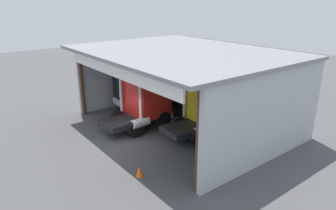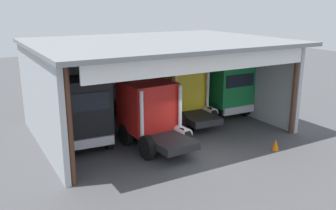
{
  "view_description": "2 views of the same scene",
  "coord_description": "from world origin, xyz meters",
  "px_view_note": "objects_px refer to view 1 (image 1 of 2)",
  "views": [
    {
      "loc": [
        14.39,
        -7.91,
        8.01
      ],
      "look_at": [
        0.0,
        3.25,
        1.7
      ],
      "focal_mm": 32.68,
      "sensor_mm": 36.0,
      "label": 1
    },
    {
      "loc": [
        -9.36,
        -13.22,
        6.95
      ],
      "look_at": [
        0.0,
        3.25,
        1.7
      ],
      "focal_mm": 39.3,
      "sensor_mm": 36.0,
      "label": 2
    }
  ],
  "objects_px": {
    "truck_black_left_bay": "(137,86)",
    "truck_red_center_left_bay": "(144,102)",
    "truck_yellow_center_bay": "(207,107)",
    "tool_cart": "(208,106)",
    "oil_drum": "(183,93)",
    "traffic_cone": "(139,171)",
    "truck_green_yard_outside": "(248,122)"
  },
  "relations": [
    {
      "from": "truck_black_left_bay",
      "to": "traffic_cone",
      "type": "relative_size",
      "value": 9.26
    },
    {
      "from": "truck_yellow_center_bay",
      "to": "traffic_cone",
      "type": "bearing_deg",
      "value": -71.84
    },
    {
      "from": "truck_red_center_left_bay",
      "to": "tool_cart",
      "type": "relative_size",
      "value": 4.61
    },
    {
      "from": "truck_green_yard_outside",
      "to": "tool_cart",
      "type": "height_order",
      "value": "truck_green_yard_outside"
    },
    {
      "from": "oil_drum",
      "to": "tool_cart",
      "type": "distance_m",
      "value": 3.8
    },
    {
      "from": "truck_red_center_left_bay",
      "to": "oil_drum",
      "type": "bearing_deg",
      "value": 113.73
    },
    {
      "from": "truck_black_left_bay",
      "to": "truck_yellow_center_bay",
      "type": "relative_size",
      "value": 1.17
    },
    {
      "from": "truck_yellow_center_bay",
      "to": "tool_cart",
      "type": "xyz_separation_m",
      "value": [
        -2.73,
        2.89,
        -1.33
      ]
    },
    {
      "from": "truck_green_yard_outside",
      "to": "truck_yellow_center_bay",
      "type": "bearing_deg",
      "value": 2.92
    },
    {
      "from": "truck_yellow_center_bay",
      "to": "truck_black_left_bay",
      "type": "bearing_deg",
      "value": -168.96
    },
    {
      "from": "truck_green_yard_outside",
      "to": "truck_red_center_left_bay",
      "type": "bearing_deg",
      "value": 21.91
    },
    {
      "from": "truck_red_center_left_bay",
      "to": "truck_green_yard_outside",
      "type": "bearing_deg",
      "value": 16.81
    },
    {
      "from": "truck_black_left_bay",
      "to": "truck_green_yard_outside",
      "type": "distance_m",
      "value": 9.66
    },
    {
      "from": "traffic_cone",
      "to": "truck_black_left_bay",
      "type": "bearing_deg",
      "value": 148.16
    },
    {
      "from": "truck_yellow_center_bay",
      "to": "truck_green_yard_outside",
      "type": "relative_size",
      "value": 0.93
    },
    {
      "from": "truck_green_yard_outside",
      "to": "traffic_cone",
      "type": "relative_size",
      "value": 8.48
    },
    {
      "from": "truck_yellow_center_bay",
      "to": "tool_cart",
      "type": "relative_size",
      "value": 4.43
    },
    {
      "from": "oil_drum",
      "to": "tool_cart",
      "type": "bearing_deg",
      "value": -10.45
    },
    {
      "from": "truck_yellow_center_bay",
      "to": "tool_cart",
      "type": "bearing_deg",
      "value": 136.74
    },
    {
      "from": "oil_drum",
      "to": "truck_red_center_left_bay",
      "type": "bearing_deg",
      "value": -62.76
    },
    {
      "from": "truck_yellow_center_bay",
      "to": "tool_cart",
      "type": "distance_m",
      "value": 4.19
    },
    {
      "from": "tool_cart",
      "to": "oil_drum",
      "type": "bearing_deg",
      "value": 169.55
    },
    {
      "from": "truck_black_left_bay",
      "to": "oil_drum",
      "type": "relative_size",
      "value": 5.5
    },
    {
      "from": "truck_red_center_left_bay",
      "to": "traffic_cone",
      "type": "distance_m",
      "value": 6.32
    },
    {
      "from": "truck_black_left_bay",
      "to": "oil_drum",
      "type": "distance_m",
      "value": 4.67
    },
    {
      "from": "truck_green_yard_outside",
      "to": "tool_cart",
      "type": "distance_m",
      "value": 6.54
    },
    {
      "from": "traffic_cone",
      "to": "truck_red_center_left_bay",
      "type": "bearing_deg",
      "value": 144.1
    },
    {
      "from": "truck_black_left_bay",
      "to": "truck_red_center_left_bay",
      "type": "height_order",
      "value": "truck_black_left_bay"
    },
    {
      "from": "truck_black_left_bay",
      "to": "truck_red_center_left_bay",
      "type": "relative_size",
      "value": 1.12
    },
    {
      "from": "truck_green_yard_outside",
      "to": "traffic_cone",
      "type": "height_order",
      "value": "truck_green_yard_outside"
    },
    {
      "from": "tool_cart",
      "to": "traffic_cone",
      "type": "bearing_deg",
      "value": -64.09
    },
    {
      "from": "truck_black_left_bay",
      "to": "truck_red_center_left_bay",
      "type": "distance_m",
      "value": 3.47
    }
  ]
}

